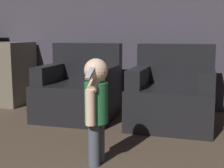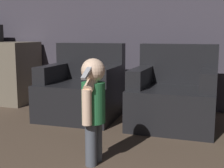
{
  "view_description": "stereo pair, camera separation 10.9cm",
  "coord_description": "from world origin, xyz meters",
  "views": [
    {
      "loc": [
        0.66,
        0.28,
        1.0
      ],
      "look_at": [
        -0.2,
        3.05,
        0.53
      ],
      "focal_mm": 50.0,
      "sensor_mm": 36.0,
      "label": 1
    },
    {
      "loc": [
        0.76,
        0.31,
        1.0
      ],
      "look_at": [
        -0.2,
        3.05,
        0.53
      ],
      "focal_mm": 50.0,
      "sensor_mm": 36.0,
      "label": 2
    }
  ],
  "objects": [
    {
      "name": "wall_back",
      "position": [
        0.0,
        4.5,
        1.3
      ],
      "size": [
        8.4,
        0.05,
        2.6
      ],
      "color": "#3D3842",
      "rests_on": "ground_plane"
    },
    {
      "name": "armchair_left",
      "position": [
        -0.82,
        3.7,
        0.31
      ],
      "size": [
        0.92,
        0.88,
        0.89
      ],
      "rotation": [
        0.0,
        0.0,
        0.04
      ],
      "color": "black",
      "rests_on": "ground_plane"
    },
    {
      "name": "armchair_right",
      "position": [
        0.29,
        3.7,
        0.31
      ],
      "size": [
        0.89,
        0.85,
        0.89
      ],
      "rotation": [
        0.0,
        0.0,
        0.01
      ],
      "color": "black",
      "rests_on": "ground_plane"
    },
    {
      "name": "person_toddler",
      "position": [
        -0.14,
        2.44,
        0.49
      ],
      "size": [
        0.18,
        0.32,
        0.82
      ],
      "rotation": [
        0.0,
        0.0,
        -1.61
      ],
      "color": "#474C56",
      "rests_on": "ground_plane"
    }
  ]
}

